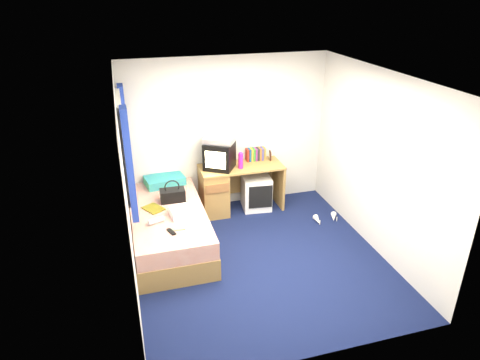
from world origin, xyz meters
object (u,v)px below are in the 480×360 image
object	(u,v)px
crt_tv	(219,155)
picture_frame	(270,156)
vcr	(219,140)
pink_water_bottle	(241,161)
bed	(169,227)
towel	(183,212)
colour_swatch_fan	(176,229)
desk	(224,188)
magazine	(154,208)
remote_control	(171,232)
storage_cube	(256,192)
white_heels	(326,219)
handbag	(173,195)
pillow	(165,180)
water_bottle	(156,221)
aerosol_can	(232,159)

from	to	relation	value
crt_tv	picture_frame	bearing A→B (deg)	38.96
vcr	pink_water_bottle	bearing A→B (deg)	13.88
bed	towel	world-z (taller)	towel
crt_tv	colour_swatch_fan	size ratio (longest dim) A/B	2.53
desk	magazine	bearing A→B (deg)	-150.51
desk	remote_control	bearing A→B (deg)	-127.10
bed	storage_cube	bearing A→B (deg)	25.02
pink_water_bottle	magazine	distance (m)	1.54
desk	storage_cube	distance (m)	0.54
vcr	white_heels	size ratio (longest dim) A/B	1.03
picture_frame	colour_swatch_fan	xyz separation A→B (m)	(-1.73, -1.39, -0.27)
bed	magazine	distance (m)	0.34
vcr	handbag	world-z (taller)	vcr
vcr	magazine	xyz separation A→B (m)	(-1.09, -0.66, -0.66)
bed	desk	xyz separation A→B (m)	(0.98, 0.74, 0.14)
desk	colour_swatch_fan	xyz separation A→B (m)	(-0.94, -1.28, 0.14)
pillow	water_bottle	bearing A→B (deg)	-102.40
storage_cube	handbag	bearing A→B (deg)	-156.15
towel	water_bottle	size ratio (longest dim) A/B	1.63
bed	water_bottle	world-z (taller)	water_bottle
bed	remote_control	world-z (taller)	remote_control
storage_cube	picture_frame	distance (m)	0.63
storage_cube	aerosol_can	distance (m)	0.69
storage_cube	crt_tv	size ratio (longest dim) A/B	0.98
storage_cube	aerosol_can	xyz separation A→B (m)	(-0.37, 0.13, 0.56)
bed	white_heels	bearing A→B (deg)	-0.75
magazine	colour_swatch_fan	xyz separation A→B (m)	(0.22, -0.62, -0.00)
handbag	magazine	world-z (taller)	handbag
picture_frame	remote_control	distance (m)	2.32
picture_frame	water_bottle	xyz separation A→B (m)	(-1.96, -1.16, -0.24)
colour_swatch_fan	desk	bearing A→B (deg)	53.71
pillow	white_heels	xyz separation A→B (m)	(2.32, -0.87, -0.56)
towel	colour_swatch_fan	xyz separation A→B (m)	(-0.14, -0.34, -0.05)
desk	bed	bearing A→B (deg)	-142.95
crt_tv	remote_control	world-z (taller)	crt_tv
water_bottle	white_heels	world-z (taller)	water_bottle
colour_swatch_fan	remote_control	size ratio (longest dim) A/B	1.38
bed	storage_cube	world-z (taller)	storage_cube
desk	pink_water_bottle	xyz separation A→B (m)	(0.24, -0.09, 0.46)
desk	towel	xyz separation A→B (m)	(-0.79, -0.94, 0.19)
pillow	storage_cube	size ratio (longest dim) A/B	1.05
aerosol_can	towel	distance (m)	1.42
water_bottle	remote_control	size ratio (longest dim) A/B	1.25
aerosol_can	handbag	size ratio (longest dim) A/B	0.51
remote_control	white_heels	xyz separation A→B (m)	(2.42, 0.56, -0.51)
handbag	colour_swatch_fan	distance (m)	0.80
pillow	desk	bearing A→B (deg)	-6.24
crt_tv	vcr	distance (m)	0.25
pillow	storage_cube	bearing A→B (deg)	-5.53
bed	magazine	xyz separation A→B (m)	(-0.18, 0.08, 0.28)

